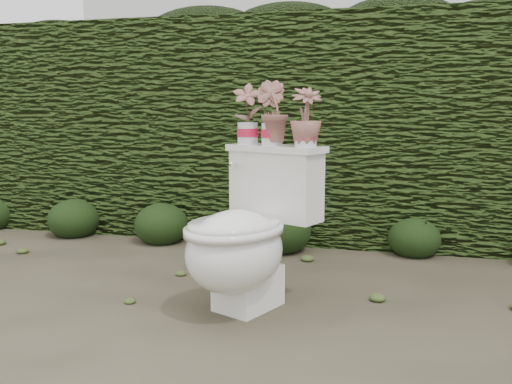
% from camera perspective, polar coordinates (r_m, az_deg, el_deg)
% --- Properties ---
extents(ground, '(60.00, 60.00, 0.00)m').
position_cam_1_polar(ground, '(2.82, -1.90, -11.05)').
color(ground, brown).
rests_on(ground, ground).
extents(hedge, '(8.00, 1.00, 1.60)m').
position_cam_1_polar(hedge, '(4.22, 4.15, 6.57)').
color(hedge, '#344C19').
rests_on(hedge, ground).
extents(house_wall, '(8.00, 3.50, 4.00)m').
position_cam_1_polar(house_wall, '(8.61, 13.72, 15.39)').
color(house_wall, silver).
rests_on(house_wall, ground).
extents(toilet, '(0.69, 0.80, 0.78)m').
position_cam_1_polar(toilet, '(2.57, -1.10, -4.72)').
color(toilet, silver).
rests_on(toilet, ground).
extents(potted_plant_left, '(0.17, 0.13, 0.30)m').
position_cam_1_polar(potted_plant_left, '(2.80, -0.90, 8.12)').
color(potted_plant_left, '#2B631E').
rests_on(potted_plant_left, toilet).
extents(potted_plant_center, '(0.21, 0.20, 0.31)m').
position_cam_1_polar(potted_plant_center, '(2.71, 1.70, 8.21)').
color(potted_plant_center, '#2B631E').
rests_on(potted_plant_center, toilet).
extents(potted_plant_right, '(0.19, 0.19, 0.27)m').
position_cam_1_polar(potted_plant_right, '(2.59, 5.27, 7.71)').
color(potted_plant_right, '#2B631E').
rests_on(potted_plant_right, toilet).
extents(liriope_clump_1, '(0.39, 0.39, 0.31)m').
position_cam_1_polar(liriope_clump_1, '(4.36, -18.66, -2.35)').
color(liriope_clump_1, '#1E3211').
rests_on(liriope_clump_1, ground).
extents(liriope_clump_2, '(0.39, 0.39, 0.31)m').
position_cam_1_polar(liriope_clump_2, '(3.98, -9.94, -2.99)').
color(liriope_clump_2, '#1E3211').
rests_on(liriope_clump_2, ground).
extents(liriope_clump_3, '(0.43, 0.43, 0.34)m').
position_cam_1_polar(liriope_clump_3, '(3.68, 2.49, -3.56)').
color(liriope_clump_3, '#1E3211').
rests_on(liriope_clump_3, ground).
extents(liriope_clump_4, '(0.34, 0.34, 0.28)m').
position_cam_1_polar(liriope_clump_4, '(3.73, 16.33, -4.28)').
color(liriope_clump_4, '#1E3211').
rests_on(liriope_clump_4, ground).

